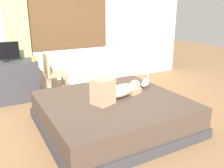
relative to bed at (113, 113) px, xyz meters
name	(u,v)px	position (x,y,z in m)	size (l,w,h in m)	color
ground_plane	(107,127)	(-0.09, 0.01, -0.21)	(16.00, 16.00, 0.00)	olive
back_wall_with_window	(57,19)	(-0.08, 2.22, 1.24)	(6.40, 0.14, 2.90)	silver
bed	(113,113)	(0.00, 0.00, 0.00)	(1.96, 1.88, 0.43)	#38383D
person_lying	(117,90)	(0.07, 0.01, 0.33)	(0.93, 0.52, 0.34)	#CCB299
cat	(145,83)	(0.74, 0.23, 0.28)	(0.29, 0.27, 0.21)	silver
desk	(12,81)	(-1.12, 1.82, 0.16)	(0.90, 0.56, 0.74)	#38383D
tv_monitor	(5,52)	(-1.16, 1.82, 0.71)	(0.48, 0.10, 0.35)	black
cup	(34,59)	(-0.72, 1.62, 0.57)	(0.07, 0.07, 0.09)	gold
chair_by_desk	(52,72)	(-0.41, 1.59, 0.30)	(0.40, 0.40, 0.86)	tan
curtain_left	(18,36)	(-0.88, 2.10, 0.95)	(0.44, 0.06, 2.32)	#ADCC75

